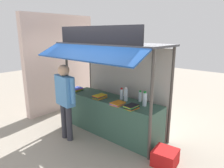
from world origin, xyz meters
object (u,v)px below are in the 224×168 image
at_px(magazine_stack_rear_center, 100,97).
at_px(banana_bunch_inner_right, 131,62).
at_px(magazine_stack_back_right, 77,89).
at_px(magazine_stack_back_left, 118,103).
at_px(water_bottle_front_left, 140,96).
at_px(vendor_person, 65,96).
at_px(magazine_stack_mid_right, 131,107).
at_px(water_bottle_far_left, 122,94).
at_px(banana_bunch_inner_left, 110,60).
at_px(water_bottle_far_right, 126,95).
at_px(water_bottle_front_right, 145,99).
at_px(banana_bunch_rightmost, 83,58).
at_px(plastic_crate, 165,157).

xyz_separation_m(magazine_stack_rear_center, banana_bunch_inner_right, (1.07, -0.27, 0.94)).
height_order(magazine_stack_back_right, banana_bunch_inner_right, banana_bunch_inner_right).
xyz_separation_m(magazine_stack_back_left, magazine_stack_back_right, (-1.51, 0.14, 0.01)).
height_order(water_bottle_front_left, vendor_person, vendor_person).
height_order(water_bottle_front_left, magazine_stack_rear_center, water_bottle_front_left).
bearing_deg(magazine_stack_mid_right, magazine_stack_rear_center, 174.92).
relative_size(water_bottle_far_left, magazine_stack_mid_right, 0.92).
distance_m(magazine_stack_rear_center, vendor_person, 0.80).
bearing_deg(water_bottle_far_left, water_bottle_front_left, 20.67).
bearing_deg(banana_bunch_inner_left, water_bottle_far_right, 87.37).
height_order(water_bottle_front_right, vendor_person, vendor_person).
bearing_deg(magazine_stack_rear_center, water_bottle_front_left, 25.87).
relative_size(water_bottle_front_left, magazine_stack_rear_center, 0.77).
bearing_deg(magazine_stack_mid_right, water_bottle_front_left, 104.00).
height_order(magazine_stack_mid_right, banana_bunch_rightmost, banana_bunch_rightmost).
height_order(magazine_stack_back_right, vendor_person, vendor_person).
height_order(magazine_stack_back_left, magazine_stack_rear_center, magazine_stack_rear_center).
bearing_deg(banana_bunch_inner_right, vendor_person, -162.79).
distance_m(water_bottle_far_left, magazine_stack_rear_center, 0.53).
relative_size(magazine_stack_back_left, vendor_person, 0.18).
bearing_deg(magazine_stack_rear_center, plastic_crate, -3.89).
bearing_deg(magazine_stack_mid_right, water_bottle_far_right, 139.88).
bearing_deg(plastic_crate, magazine_stack_mid_right, 177.55).
xyz_separation_m(water_bottle_far_right, magazine_stack_mid_right, (0.39, -0.33, -0.10)).
distance_m(magazine_stack_mid_right, banana_bunch_inner_left, 1.02).
bearing_deg(plastic_crate, banana_bunch_inner_left, -173.15).
distance_m(magazine_stack_rear_center, magazine_stack_back_right, 0.90).
distance_m(water_bottle_front_right, water_bottle_far_right, 0.50).
bearing_deg(banana_bunch_inner_right, magazine_stack_mid_right, 117.87).
height_order(magazine_stack_rear_center, plastic_crate, magazine_stack_rear_center).
bearing_deg(water_bottle_far_left, banana_bunch_inner_left, -78.37).
relative_size(magazine_stack_rear_center, banana_bunch_inner_left, 1.26).
bearing_deg(magazine_stack_back_left, water_bottle_far_right, 94.71).
bearing_deg(magazine_stack_rear_center, banana_bunch_inner_right, -14.07).
bearing_deg(banana_bunch_rightmost, magazine_stack_rear_center, 48.83).
height_order(water_bottle_far_right, banana_bunch_rightmost, banana_bunch_rightmost).
height_order(magazine_stack_back_left, magazine_stack_mid_right, magazine_stack_mid_right).
xyz_separation_m(water_bottle_front_right, magazine_stack_mid_right, (-0.10, -0.32, -0.11)).
relative_size(water_bottle_far_right, banana_bunch_inner_right, 1.32).
relative_size(water_bottle_front_right, magazine_stack_back_left, 1.04).
relative_size(water_bottle_front_right, plastic_crate, 0.76).
bearing_deg(magazine_stack_back_right, water_bottle_far_right, 6.92).
bearing_deg(vendor_person, water_bottle_front_left, 49.73).
relative_size(magazine_stack_mid_right, banana_bunch_inner_left, 1.15).
relative_size(magazine_stack_mid_right, vendor_person, 0.17).
height_order(magazine_stack_mid_right, vendor_person, vendor_person).
distance_m(water_bottle_far_right, magazine_stack_mid_right, 0.53).
bearing_deg(plastic_crate, water_bottle_far_right, 162.99).
xyz_separation_m(water_bottle_far_right, vendor_person, (-0.93, -0.96, 0.01)).
bearing_deg(water_bottle_front_right, banana_bunch_rightmost, -158.88).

